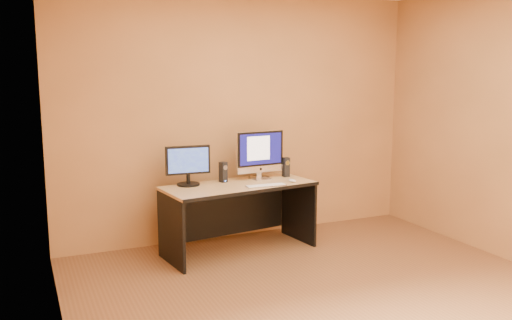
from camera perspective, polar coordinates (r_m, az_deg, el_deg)
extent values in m
plane|color=brown|center=(4.39, 8.95, -14.72)|extent=(4.00, 4.00, 0.00)
cube|color=#B4B4B8|center=(5.22, 1.06, -2.71)|extent=(0.40, 0.12, 0.02)
ellipsoid|color=silver|center=(5.43, 3.84, -2.17)|extent=(0.07, 0.10, 0.03)
cylinder|color=black|center=(5.72, 0.54, -1.69)|extent=(0.12, 0.17, 0.01)
cylinder|color=black|center=(5.66, -0.73, -1.80)|extent=(0.08, 0.15, 0.01)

